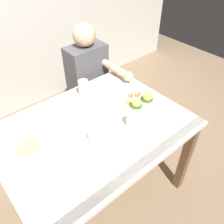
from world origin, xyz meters
The scene contains 9 objects.
ground_plane centered at (0.00, 0.00, 0.00)m, with size 6.00×6.00×0.00m, color #7F664C.
dining_table centered at (0.00, 0.00, 0.63)m, with size 1.20×0.90×0.74m.
eggs_benedict_plate centered at (0.39, -0.04, 0.76)m, with size 0.27×0.27×0.09m.
fruit_bowl centered at (-0.04, -0.11, 0.77)m, with size 0.12×0.12×0.05m.
coffee_mug centered at (0.20, -0.15, 0.79)m, with size 0.11×0.08×0.09m.
fork centered at (0.01, 0.11, 0.74)m, with size 0.08×0.15×0.00m.
water_glass_near centered at (0.15, 0.32, 0.80)m, with size 0.07×0.07×0.13m.
side_plate centered at (-0.40, 0.09, 0.75)m, with size 0.20×0.20×0.04m.
diner_person centered at (0.40, 0.60, 0.65)m, with size 0.34×0.54×1.14m.
Camera 1 is at (-0.60, -0.88, 1.77)m, focal length 37.06 mm.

